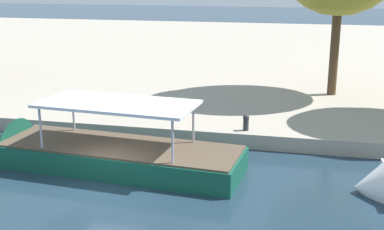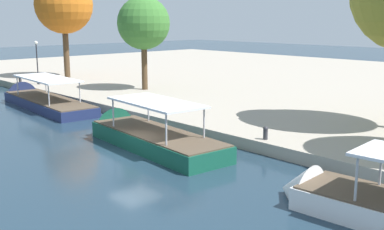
# 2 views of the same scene
# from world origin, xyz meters

# --- Properties ---
(ground_plane) EXTENTS (220.00, 220.00, 0.00)m
(ground_plane) POSITION_xyz_m (0.00, 0.00, 0.00)
(ground_plane) COLOR #1E3342
(dock_promenade) EXTENTS (120.00, 55.00, 0.73)m
(dock_promenade) POSITION_xyz_m (0.00, 32.80, 0.36)
(dock_promenade) COLOR #A39989
(dock_promenade) RESTS_ON ground_plane
(tour_boat_2) EXTENTS (11.77, 4.07, 4.04)m
(tour_boat_2) POSITION_xyz_m (-1.22, 1.83, 0.40)
(tour_boat_2) COLOR #14513D
(tour_boat_2) RESTS_ON ground_plane
(mooring_bollard_2) EXTENTS (0.30, 0.30, 0.78)m
(mooring_bollard_2) POSITION_xyz_m (4.64, 5.95, 1.14)
(mooring_bollard_2) COLOR #2D2D33
(mooring_bollard_2) RESTS_ON dock_promenade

